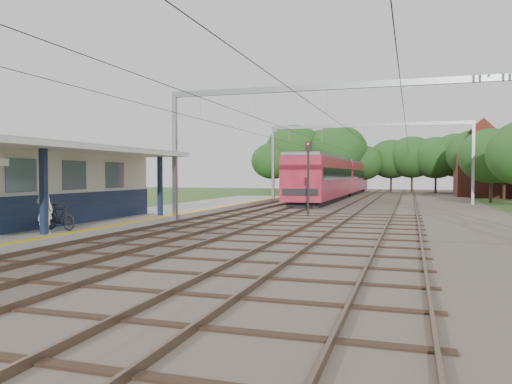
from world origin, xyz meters
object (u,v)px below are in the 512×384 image
at_px(person, 45,209).
at_px(train, 338,177).
at_px(bicycle, 60,217).
at_px(signal_post, 308,170).

xyz_separation_m(person, train, (5.53, 39.37, 1.02)).
bearing_deg(bicycle, signal_post, -18.62).
relative_size(bicycle, train, 0.04).
height_order(person, train, train).
xyz_separation_m(person, signal_post, (7.38, 13.47, 1.60)).
distance_m(bicycle, signal_post, 14.67).
relative_size(person, bicycle, 1.05).
bearing_deg(train, bicycle, -98.51).
bearing_deg(person, bicycle, -81.98).
bearing_deg(person, train, -100.27).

